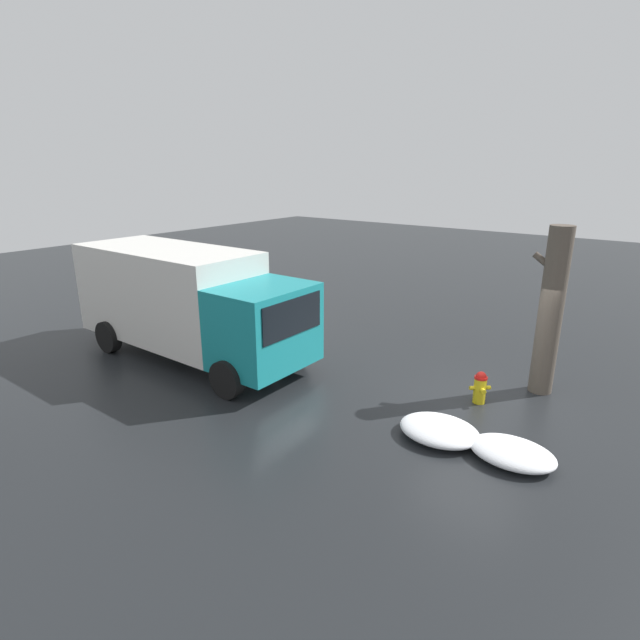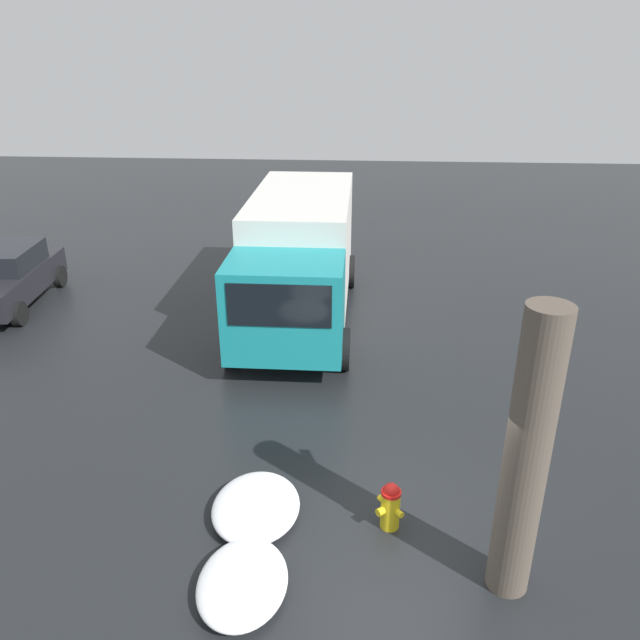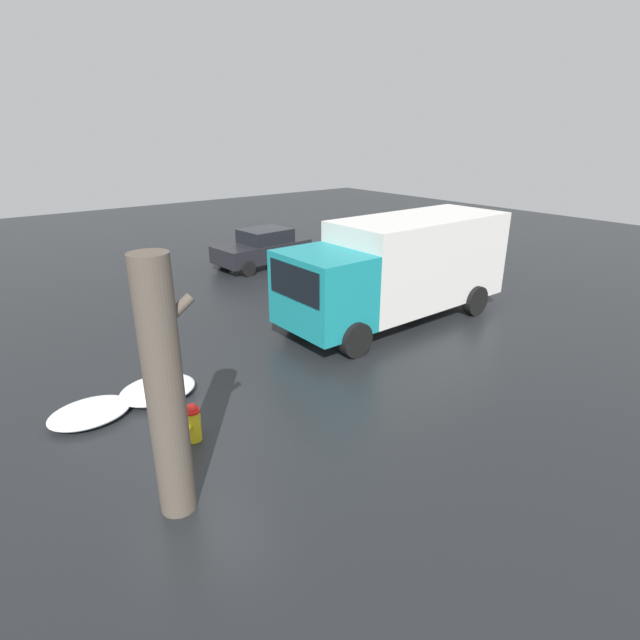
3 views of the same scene
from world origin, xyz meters
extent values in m
plane|color=black|center=(0.00, 0.00, 0.00)|extent=(60.00, 60.00, 0.00)
cylinder|color=yellow|center=(0.00, 0.00, 0.29)|extent=(0.27, 0.27, 0.58)
cylinder|color=red|center=(0.00, 0.00, 0.60)|extent=(0.29, 0.29, 0.05)
sphere|color=red|center=(0.00, 0.00, 0.63)|extent=(0.23, 0.23, 0.23)
cylinder|color=yellow|center=(-0.12, 0.14, 0.36)|extent=(0.15, 0.15, 0.11)
cylinder|color=yellow|center=(-0.14, -0.12, 0.36)|extent=(0.13, 0.13, 0.09)
cylinder|color=yellow|center=(0.14, 0.12, 0.36)|extent=(0.13, 0.13, 0.09)
cylinder|color=brown|center=(-0.93, -1.46, 1.94)|extent=(0.53, 0.53, 3.87)
cylinder|color=brown|center=(-0.70, -1.46, 3.02)|extent=(0.60, 0.15, 0.48)
cube|color=teal|center=(4.61, 2.03, 1.43)|extent=(1.78, 2.38, 1.95)
cube|color=black|center=(3.71, 2.03, 1.82)|extent=(0.03, 1.99, 0.86)
cube|color=silver|center=(8.20, 2.02, 1.70)|extent=(5.41, 2.38, 2.50)
cylinder|color=black|center=(4.69, 0.84, 0.45)|extent=(0.90, 0.28, 0.90)
cylinder|color=black|center=(4.70, 3.22, 0.45)|extent=(0.90, 0.28, 0.90)
cylinder|color=black|center=(9.55, 0.83, 0.45)|extent=(0.90, 0.28, 0.90)
cylinder|color=black|center=(9.55, 3.21, 0.45)|extent=(0.90, 0.28, 0.90)
cylinder|color=#23232D|center=(5.15, 1.46, 0.41)|extent=(0.26, 0.26, 0.82)
cylinder|color=maroon|center=(5.15, 1.46, 1.16)|extent=(0.37, 0.37, 0.68)
sphere|color=tan|center=(5.15, 1.46, 1.61)|extent=(0.22, 0.22, 0.22)
cube|color=black|center=(7.60, 9.76, 0.63)|extent=(4.03, 2.05, 0.67)
cube|color=black|center=(7.79, 9.78, 1.24)|extent=(1.99, 1.68, 0.54)
cylinder|color=black|center=(6.34, 8.79, 0.30)|extent=(0.61, 0.25, 0.60)
cylinder|color=black|center=(6.21, 10.53, 0.30)|extent=(0.61, 0.25, 0.60)
cylinder|color=black|center=(8.99, 9.00, 0.30)|extent=(0.61, 0.25, 0.60)
cylinder|color=black|center=(8.86, 10.74, 0.30)|extent=(0.61, 0.25, 0.60)
ellipsoid|color=white|center=(-1.29, 1.89, 0.15)|extent=(1.52, 1.14, 0.30)
ellipsoid|color=white|center=(0.09, 1.94, 0.16)|extent=(1.58, 1.28, 0.31)
camera|label=1|loc=(-3.25, 10.25, 5.12)|focal=28.00mm
camera|label=2|loc=(-7.01, 0.51, 6.36)|focal=35.00mm
camera|label=3|loc=(-2.98, -7.45, 5.28)|focal=28.00mm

